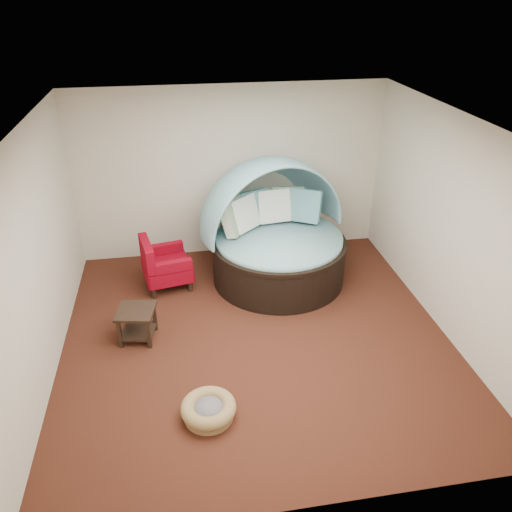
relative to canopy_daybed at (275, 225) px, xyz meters
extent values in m
plane|color=#4A2215|center=(-0.55, -1.52, -0.88)|extent=(5.00, 5.00, 0.00)
plane|color=beige|center=(-0.55, 0.98, 0.52)|extent=(5.00, 0.00, 5.00)
plane|color=beige|center=(-0.55, -4.02, 0.52)|extent=(5.00, 0.00, 5.00)
plane|color=beige|center=(-3.05, -1.52, 0.52)|extent=(0.00, 5.00, 5.00)
plane|color=beige|center=(1.95, -1.52, 0.52)|extent=(0.00, 5.00, 5.00)
plane|color=white|center=(-0.55, -1.52, 1.92)|extent=(5.00, 5.00, 0.00)
cylinder|color=black|center=(0.03, -0.12, -0.57)|extent=(2.51, 2.51, 0.62)
cylinder|color=black|center=(0.03, -0.12, -0.23)|extent=(2.53, 2.53, 0.06)
cylinder|color=#8CCECF|center=(0.03, -0.12, -0.19)|extent=(2.37, 2.37, 0.14)
cube|color=#3A6A3F|center=(-0.63, 0.07, 0.15)|extent=(0.51, 0.60, 0.54)
cube|color=white|center=(-0.47, 0.16, 0.15)|extent=(0.58, 0.57, 0.54)
cube|color=#61A3A8|center=(-0.26, 0.37, 0.15)|extent=(0.60, 0.49, 0.54)
cube|color=white|center=(0.05, 0.38, 0.15)|extent=(0.55, 0.35, 0.54)
cube|color=#3A6A3F|center=(0.30, 0.46, 0.15)|extent=(0.57, 0.39, 0.54)
cube|color=#61A3A8|center=(0.53, 0.31, 0.15)|extent=(0.60, 0.51, 0.54)
cylinder|color=olive|center=(-1.29, -2.81, -0.85)|extent=(0.56, 0.56, 0.06)
torus|color=olive|center=(-1.29, -2.81, -0.74)|extent=(0.64, 0.64, 0.15)
cylinder|color=slate|center=(-1.29, -2.81, -0.76)|extent=(0.38, 0.38, 0.09)
cylinder|color=black|center=(-1.90, -0.37, -0.79)|extent=(0.08, 0.08, 0.17)
cylinder|color=black|center=(-2.00, 0.17, -0.79)|extent=(0.08, 0.08, 0.17)
cylinder|color=black|center=(-1.35, -0.27, -0.79)|extent=(0.08, 0.08, 0.17)
cylinder|color=black|center=(-1.46, 0.28, -0.79)|extent=(0.08, 0.08, 0.17)
cube|color=maroon|center=(-1.68, -0.05, -0.59)|extent=(0.81, 0.81, 0.24)
cube|color=maroon|center=(-1.95, -0.10, -0.27)|extent=(0.26, 0.70, 0.41)
cube|color=maroon|center=(-1.58, -0.33, -0.39)|extent=(0.56, 0.21, 0.17)
cube|color=maroon|center=(-1.69, 0.25, -0.39)|extent=(0.56, 0.21, 0.17)
cube|color=black|center=(-2.08, -1.30, -0.45)|extent=(0.55, 0.55, 0.04)
cube|color=black|center=(-2.08, -1.30, -0.76)|extent=(0.48, 0.48, 0.03)
cube|color=black|center=(-2.30, -1.45, -0.67)|extent=(0.05, 0.05, 0.41)
cube|color=black|center=(-2.23, -1.08, -0.67)|extent=(0.05, 0.05, 0.41)
cube|color=black|center=(-1.94, -1.52, -0.67)|extent=(0.05, 0.05, 0.41)
cube|color=black|center=(-1.87, -1.15, -0.67)|extent=(0.05, 0.05, 0.41)
camera|label=1|loc=(-1.42, -6.72, 3.27)|focal=35.00mm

